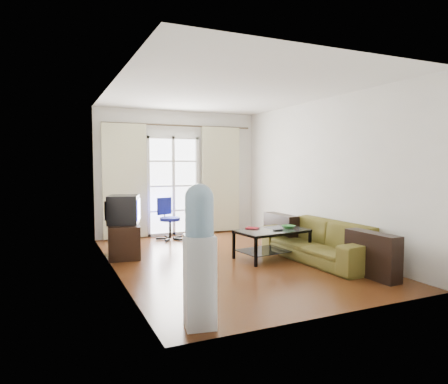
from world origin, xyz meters
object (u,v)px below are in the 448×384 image
object	(u,v)px
task_chair	(169,227)
coffee_table	(272,240)
water_cooler	(200,253)
tv_stand	(124,241)
sofa	(320,241)
crt_tv	(122,210)

from	to	relation	value
task_chair	coffee_table	bearing A→B (deg)	-85.32
coffee_table	water_cooler	size ratio (longest dim) A/B	0.91
tv_stand	coffee_table	bearing A→B (deg)	-19.03
sofa	water_cooler	xyz separation A→B (m)	(-2.71, -1.68, 0.41)
sofa	tv_stand	size ratio (longest dim) A/B	2.94
sofa	coffee_table	size ratio (longest dim) A/B	1.76
task_chair	water_cooler	bearing A→B (deg)	-123.48
sofa	crt_tv	size ratio (longest dim) A/B	3.39
tv_stand	task_chair	bearing A→B (deg)	53.39
coffee_table	sofa	bearing A→B (deg)	-34.27
coffee_table	crt_tv	distance (m)	2.56
sofa	task_chair	bearing A→B (deg)	-150.06
sofa	coffee_table	xyz separation A→B (m)	(-0.63, 0.43, -0.01)
task_chair	tv_stand	bearing A→B (deg)	-154.77
coffee_table	task_chair	world-z (taller)	task_chair
task_chair	water_cooler	size ratio (longest dim) A/B	0.62
coffee_table	tv_stand	bearing A→B (deg)	153.62
coffee_table	tv_stand	distance (m)	2.48
crt_tv	task_chair	bearing A→B (deg)	62.41
sofa	crt_tv	xyz separation A→B (m)	(-2.85, 1.60, 0.47)
task_chair	water_cooler	xyz separation A→B (m)	(-0.99, -4.39, 0.47)
tv_stand	sofa	bearing A→B (deg)	-20.89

